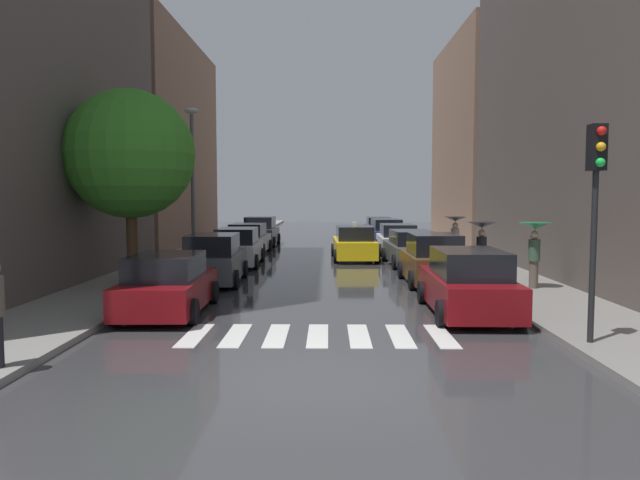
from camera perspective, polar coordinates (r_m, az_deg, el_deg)
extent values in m
cube|color=#353538|center=(33.66, 0.42, -0.95)|extent=(28.00, 72.00, 0.04)
cube|color=gray|center=(34.31, -10.50, -0.77)|extent=(3.00, 72.00, 0.15)
cube|color=gray|center=(34.23, 11.36, -0.79)|extent=(3.00, 72.00, 0.15)
cube|color=silver|center=(13.45, -11.93, -8.95)|extent=(0.45, 2.20, 0.01)
cube|color=silver|center=(13.28, -8.10, -9.07)|extent=(0.45, 2.20, 0.01)
cube|color=silver|center=(13.17, -4.18, -9.15)|extent=(0.45, 2.20, 0.01)
cube|color=silver|center=(13.13, -0.21, -9.18)|extent=(0.45, 2.20, 0.01)
cube|color=silver|center=(13.14, 3.77, -9.18)|extent=(0.45, 2.20, 0.01)
cube|color=silver|center=(13.22, 7.72, -9.13)|extent=(0.45, 2.20, 0.01)
cube|color=silver|center=(13.36, 11.60, -9.04)|extent=(0.45, 2.20, 0.01)
cube|color=#8C6B56|center=(37.97, -16.60, 8.93)|extent=(6.00, 15.34, 12.48)
cube|color=#8C6B56|center=(40.09, 16.60, 9.03)|extent=(6.00, 12.74, 12.98)
cube|color=maroon|center=(15.94, -14.39, -4.88)|extent=(1.94, 4.35, 0.77)
cube|color=black|center=(15.64, -14.63, -2.48)|extent=(1.68, 2.41, 0.63)
cylinder|color=black|center=(17.58, -16.19, -4.86)|extent=(0.23, 0.64, 0.64)
cylinder|color=black|center=(17.17, -10.22, -4.97)|extent=(0.23, 0.64, 0.64)
cylinder|color=black|center=(14.90, -19.18, -6.56)|extent=(0.23, 0.64, 0.64)
cylinder|color=black|center=(14.42, -12.16, -6.78)|extent=(0.23, 0.64, 0.64)
cube|color=#474C51|center=(21.08, -10.18, -2.47)|extent=(1.95, 4.33, 0.85)
cube|color=black|center=(20.80, -10.31, -0.42)|extent=(1.67, 2.40, 0.70)
cylinder|color=black|center=(22.65, -11.88, -2.75)|extent=(0.24, 0.65, 0.64)
cylinder|color=black|center=(22.38, -7.30, -2.78)|extent=(0.24, 0.65, 0.64)
cylinder|color=black|center=(19.92, -13.41, -3.74)|extent=(0.24, 0.65, 0.64)
cylinder|color=black|center=(19.61, -8.20, -3.79)|extent=(0.24, 0.65, 0.64)
cube|color=silver|center=(26.21, -7.92, -1.17)|extent=(1.93, 4.47, 0.81)
cube|color=black|center=(25.93, -8.00, 0.41)|extent=(1.67, 2.47, 0.67)
cylinder|color=black|center=(27.81, -9.40, -1.42)|extent=(0.23, 0.64, 0.64)
cylinder|color=black|center=(27.58, -5.63, -1.43)|extent=(0.23, 0.64, 0.64)
cylinder|color=black|center=(24.94, -10.44, -2.09)|extent=(0.23, 0.64, 0.64)
cylinder|color=black|center=(24.69, -6.24, -2.11)|extent=(0.23, 0.64, 0.64)
cube|color=#B2B7BF|center=(31.47, -6.89, -0.28)|extent=(1.99, 4.33, 0.78)
cube|color=black|center=(31.21, -6.97, 1.00)|extent=(1.71, 2.40, 0.64)
cylinder|color=black|center=(33.03, -8.07, -0.50)|extent=(0.24, 0.65, 0.64)
cylinder|color=black|center=(32.74, -4.87, -0.52)|extent=(0.24, 0.65, 0.64)
cylinder|color=black|center=(30.28, -9.06, -0.95)|extent=(0.24, 0.65, 0.64)
cylinder|color=black|center=(29.96, -5.58, -0.97)|extent=(0.24, 0.65, 0.64)
cube|color=#474C51|center=(36.67, -5.72, 0.46)|extent=(1.95, 4.41, 0.88)
cube|color=black|center=(36.41, -5.77, 1.69)|extent=(1.69, 2.43, 0.72)
cylinder|color=black|center=(38.25, -6.84, 0.16)|extent=(0.23, 0.64, 0.64)
cylinder|color=black|center=(38.02, -4.03, 0.16)|extent=(0.23, 0.64, 0.64)
cylinder|color=black|center=(35.40, -7.53, -0.18)|extent=(0.23, 0.64, 0.64)
cylinder|color=black|center=(35.15, -4.50, -0.19)|extent=(0.23, 0.64, 0.64)
cube|color=maroon|center=(15.80, 13.96, -4.83)|extent=(1.90, 4.60, 0.83)
cube|color=black|center=(15.48, 14.20, -2.19)|extent=(1.65, 2.54, 0.68)
cylinder|color=black|center=(17.15, 9.83, -4.98)|extent=(0.23, 0.64, 0.64)
cylinder|color=black|center=(17.51, 15.83, -4.89)|extent=(0.23, 0.64, 0.64)
cylinder|color=black|center=(14.21, 11.61, -6.94)|extent=(0.23, 0.64, 0.64)
cylinder|color=black|center=(14.64, 18.78, -6.74)|extent=(0.23, 0.64, 0.64)
cube|color=brown|center=(20.90, 10.79, -2.52)|extent=(1.86, 4.08, 0.87)
cube|color=black|center=(20.63, 10.92, -0.40)|extent=(1.62, 2.25, 0.71)
cylinder|color=black|center=(22.10, 7.83, -2.87)|extent=(0.23, 0.64, 0.64)
cylinder|color=black|center=(22.42, 12.41, -2.83)|extent=(0.23, 0.64, 0.64)
cylinder|color=black|center=(19.48, 8.90, -3.85)|extent=(0.23, 0.64, 0.64)
cylinder|color=black|center=(19.84, 14.06, -3.78)|extent=(0.23, 0.64, 0.64)
cube|color=#474C51|center=(26.34, 8.71, -1.22)|extent=(2.03, 4.77, 0.76)
cube|color=black|center=(26.06, 8.82, 0.24)|extent=(1.72, 2.65, 0.62)
cylinder|color=black|center=(27.75, 6.27, -1.40)|extent=(0.25, 0.65, 0.64)
cylinder|color=black|center=(28.06, 10.00, -1.38)|extent=(0.25, 0.65, 0.64)
cylinder|color=black|center=(24.70, 7.23, -2.11)|extent=(0.25, 0.65, 0.64)
cylinder|color=black|center=(25.04, 11.41, -2.08)|extent=(0.25, 0.65, 0.64)
cube|color=silver|center=(31.54, 7.44, -0.29)|extent=(1.97, 4.61, 0.77)
cube|color=black|center=(31.26, 7.49, 0.95)|extent=(1.72, 2.54, 0.63)
cylinder|color=black|center=(32.97, 5.50, -0.49)|extent=(0.23, 0.64, 0.64)
cylinder|color=black|center=(33.17, 8.81, -0.49)|extent=(0.23, 0.64, 0.64)
cylinder|color=black|center=(29.97, 5.91, -0.97)|extent=(0.23, 0.64, 0.64)
cylinder|color=black|center=(30.18, 9.55, -0.97)|extent=(0.23, 0.64, 0.64)
cube|color=navy|center=(36.77, 6.33, 0.40)|extent=(2.02, 4.85, 0.80)
cube|color=black|center=(36.49, 6.39, 1.51)|extent=(1.72, 2.69, 0.66)
cylinder|color=black|center=(38.25, 4.64, 0.18)|extent=(0.24, 0.65, 0.64)
cylinder|color=black|center=(38.48, 7.37, 0.18)|extent=(0.24, 0.65, 0.64)
cylinder|color=black|center=(35.11, 5.18, -0.19)|extent=(0.24, 0.65, 0.64)
cylinder|color=black|center=(35.37, 8.14, -0.19)|extent=(0.24, 0.65, 0.64)
cube|color=black|center=(42.46, 5.62, 0.89)|extent=(1.77, 4.48, 0.75)
cube|color=black|center=(42.21, 5.65, 1.80)|extent=(1.56, 2.47, 0.61)
cylinder|color=black|center=(43.89, 4.31, 0.71)|extent=(0.22, 0.64, 0.64)
cylinder|color=black|center=(44.03, 6.60, 0.70)|extent=(0.22, 0.64, 0.64)
cylinder|color=black|center=(40.94, 4.55, 0.45)|extent=(0.22, 0.64, 0.64)
cylinder|color=black|center=(41.09, 7.01, 0.44)|extent=(0.22, 0.64, 0.64)
cube|color=yellow|center=(28.40, 3.29, -0.73)|extent=(1.99, 4.72, 0.80)
cube|color=black|center=(28.11, 3.33, 0.70)|extent=(1.71, 2.62, 0.65)
cube|color=#F2EDCC|center=(28.09, 3.34, 1.54)|extent=(0.21, 0.37, 0.18)
cylinder|color=black|center=(29.90, 1.30, -0.96)|extent=(0.24, 0.65, 0.64)
cylinder|color=black|center=(30.03, 4.83, -0.95)|extent=(0.24, 0.65, 0.64)
cylinder|color=black|center=(26.84, 1.56, -1.57)|extent=(0.24, 0.65, 0.64)
cylinder|color=black|center=(26.98, 5.49, -1.55)|extent=(0.24, 0.65, 0.64)
cylinder|color=brown|center=(21.86, 15.25, -2.44)|extent=(0.28, 0.28, 0.81)
cylinder|color=black|center=(21.79, 15.28, -0.54)|extent=(0.36, 0.36, 0.64)
sphere|color=tan|center=(21.76, 15.31, 0.64)|extent=(0.25, 0.25, 0.25)
cone|color=black|center=(21.74, 15.32, 1.41)|extent=(1.01, 1.01, 0.20)
cylinder|color=#333338|center=(21.76, 15.30, 0.43)|extent=(0.02, 0.02, 0.74)
cylinder|color=gray|center=(27.14, 12.85, -1.11)|extent=(0.28, 0.28, 0.81)
cylinder|color=gray|center=(27.08, 12.87, 0.43)|extent=(0.36, 0.36, 0.64)
sphere|color=tan|center=(27.06, 12.89, 1.38)|extent=(0.25, 0.25, 0.25)
cone|color=black|center=(27.05, 12.90, 1.99)|extent=(1.01, 1.01, 0.20)
cylinder|color=#333338|center=(27.06, 12.89, 1.21)|extent=(0.02, 0.02, 0.74)
cylinder|color=brown|center=(19.87, 19.87, -3.14)|extent=(0.28, 0.28, 0.86)
cylinder|color=#38513D|center=(19.79, 19.93, -0.93)|extent=(0.36, 0.36, 0.68)
sphere|color=tan|center=(19.75, 19.96, 0.44)|extent=(0.27, 0.27, 0.27)
cone|color=#19723F|center=(19.74, 19.98, 1.30)|extent=(0.99, 0.99, 0.20)
cylinder|color=#333338|center=(19.76, 19.96, 0.19)|extent=(0.02, 0.02, 0.77)
cylinder|color=#513823|center=(20.71, -17.63, -0.55)|extent=(0.36, 0.36, 2.48)
sphere|color=#388827|center=(20.68, -17.82, 7.88)|extent=(4.25, 4.25, 4.25)
cylinder|color=black|center=(12.85, 24.79, -1.53)|extent=(0.12, 0.12, 3.40)
cube|color=black|center=(12.83, 25.09, 8.07)|extent=(0.30, 0.30, 0.90)
sphere|color=red|center=(12.69, 25.47, 9.46)|extent=(0.18, 0.18, 0.18)
sphere|color=#F2A519|center=(12.67, 25.43, 8.11)|extent=(0.18, 0.18, 0.18)
sphere|color=green|center=(12.65, 25.39, 6.76)|extent=(0.18, 0.18, 0.18)
cylinder|color=#595B60|center=(25.86, -12.15, 4.77)|extent=(0.16, 0.16, 6.34)
ellipsoid|color=beige|center=(26.10, -12.26, 12.07)|extent=(0.60, 0.28, 0.24)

